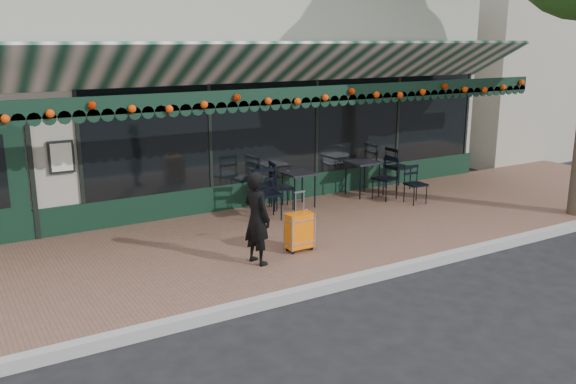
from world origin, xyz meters
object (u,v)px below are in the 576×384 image
suitcase (300,231)px  cafe_table_a (363,165)px  chair_b_left (262,186)px  chair_a_left (385,179)px  chair_a_front (416,185)px  chair_b_right (282,188)px  chair_b_front (268,194)px  woman (257,218)px  chair_a_right (398,168)px  cafe_table_b (299,176)px

suitcase → cafe_table_a: 3.81m
chair_b_left → chair_a_left: bearing=90.9°
chair_a_left → chair_a_front: 0.66m
chair_b_left → chair_b_right: bearing=90.8°
chair_b_front → woman: bearing=-115.5°
chair_b_right → chair_b_left: bearing=89.0°
chair_a_left → woman: bearing=-76.4°
cafe_table_a → chair_a_front: (0.53, -1.07, -0.28)m
chair_a_front → chair_a_left: bearing=122.9°
chair_a_right → chair_b_right: (-3.06, -0.10, -0.07)m
woman → chair_b_front: woman is taller
chair_a_front → chair_b_left: chair_b_left is taller
suitcase → chair_b_left: size_ratio=1.01×
chair_b_right → chair_a_right: bearing=-76.6°
cafe_table_a → chair_a_left: bearing=-66.5°
chair_a_right → chair_b_right: size_ratio=1.17×
chair_b_front → chair_a_left: bearing=7.8°
cafe_table_b → chair_b_front: chair_b_front is taller
suitcase → chair_a_front: size_ratio=1.24×
chair_a_right → chair_a_front: chair_a_right is taller
woman → chair_b_front: 2.31m
woman → chair_b_right: size_ratio=1.72×
suitcase → chair_b_front: bearing=76.0°
cafe_table_a → chair_b_left: size_ratio=0.78×
chair_a_right → woman: bearing=118.6°
woman → chair_a_right: woman is taller
chair_a_right → suitcase: bearing=121.7°
cafe_table_b → chair_b_front: size_ratio=0.74×
chair_b_front → chair_a_front: bearing=-2.8°
woman → suitcase: (0.83, 0.14, -0.38)m
cafe_table_b → chair_a_right: chair_a_right is taller
cafe_table_a → chair_a_right: (1.07, 0.09, -0.19)m
chair_a_right → chair_b_left: size_ratio=1.00×
suitcase → chair_a_right: suitcase is taller
woman → chair_a_front: woman is taller
chair_a_left → chair_b_front: size_ratio=0.92×
chair_a_front → cafe_table_b: bearing=158.8°
cafe_table_b → chair_a_right: bearing=2.9°
woman → chair_a_front: size_ratio=1.81×
woman → chair_a_left: bearing=-75.8°
chair_a_left → chair_b_right: 2.25m
chair_a_right → cafe_table_a: bearing=96.3°
chair_a_left → chair_b_front: (-2.80, -0.02, 0.04)m
woman → chair_b_front: bearing=-44.3°
chair_a_left → chair_b_right: chair_a_left is taller
cafe_table_b → chair_a_right: 2.71m
cafe_table_b → chair_b_front: 1.08m
chair_a_left → cafe_table_a: bearing=-168.5°
suitcase → cafe_table_a: suitcase is taller
suitcase → chair_a_left: size_ratio=1.11×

